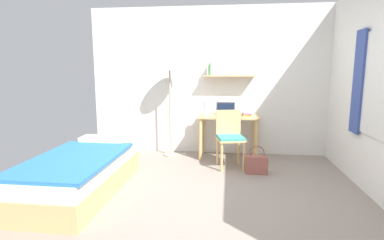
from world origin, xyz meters
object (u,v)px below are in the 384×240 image
at_px(water_bottle, 206,108).
at_px(handbag, 257,164).
at_px(desk_chair, 230,136).
at_px(standing_lamp, 170,68).
at_px(desk, 228,124).
at_px(laptop, 225,112).
at_px(book_stack, 247,113).
at_px(bed, 80,173).

distance_m(water_bottle, handbag, 1.32).
bearing_deg(desk_chair, standing_lamp, 154.55).
relative_size(desk, laptop, 3.09).
bearing_deg(laptop, handbag, -60.95).
height_order(desk, desk_chair, desk_chair).
distance_m(desk, book_stack, 0.37).
distance_m(bed, book_stack, 2.82).
relative_size(laptop, water_bottle, 1.36).
distance_m(desk_chair, water_bottle, 0.72).
relative_size(laptop, handbag, 0.78).
bearing_deg(bed, desk, 43.44).
relative_size(water_bottle, book_stack, 1.05).
bearing_deg(laptop, desk, -54.10).
xyz_separation_m(laptop, book_stack, (0.37, -0.05, -0.01)).
relative_size(desk_chair, laptop, 2.70).
distance_m(book_stack, handbag, 1.03).
relative_size(bed, desk, 1.90).
bearing_deg(water_bottle, bed, -130.20).
bearing_deg(standing_lamp, laptop, 4.34).
distance_m(desk, handbag, 1.00).
height_order(standing_lamp, laptop, standing_lamp).
bearing_deg(water_bottle, handbag, -42.69).
bearing_deg(bed, desk_chair, 33.68).
height_order(laptop, water_bottle, water_bottle).
bearing_deg(desk, bed, -136.56).
bearing_deg(laptop, bed, -134.52).
xyz_separation_m(bed, water_bottle, (1.43, 1.70, 0.62)).
relative_size(standing_lamp, water_bottle, 7.15).
xyz_separation_m(desk, water_bottle, (-0.39, -0.03, 0.27)).
height_order(desk, water_bottle, water_bottle).
relative_size(desk_chair, handbag, 2.09).
bearing_deg(laptop, water_bottle, -162.67).
xyz_separation_m(desk_chair, handbag, (0.40, -0.29, -0.35)).
relative_size(laptop, book_stack, 1.43).
bearing_deg(desk, handbag, -61.65).
xyz_separation_m(standing_lamp, book_stack, (1.33, 0.02, -0.75)).
distance_m(laptop, handbag, 1.18).
bearing_deg(standing_lamp, desk_chair, -25.45).
distance_m(bed, handbag, 2.44).
bearing_deg(standing_lamp, bed, -115.19).
bearing_deg(water_bottle, desk_chair, -47.76).
bearing_deg(water_bottle, desk, 4.72).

